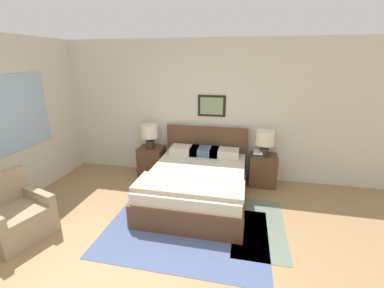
% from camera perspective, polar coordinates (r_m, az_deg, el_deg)
% --- Properties ---
extents(wall_back, '(7.58, 0.09, 2.60)m').
position_cam_1_polar(wall_back, '(4.97, 1.12, 7.50)').
color(wall_back, beige).
rests_on(wall_back, ground_plane).
extents(wall_left, '(0.08, 5.40, 2.60)m').
position_cam_1_polar(wall_left, '(4.91, -34.66, 4.16)').
color(wall_left, beige).
rests_on(wall_left, ground_plane).
extents(area_rug_main, '(2.20, 1.45, 0.01)m').
position_cam_1_polar(area_rug_main, '(3.67, -1.62, -19.10)').
color(area_rug_main, '#47567F').
rests_on(area_rug_main, ground_plane).
extents(area_rug_bedside, '(0.71, 1.42, 0.01)m').
position_cam_1_polar(area_rug_bedside, '(3.90, 14.63, -17.18)').
color(area_rug_bedside, slate).
rests_on(area_rug_bedside, ground_plane).
extents(bed, '(1.56, 1.97, 1.01)m').
position_cam_1_polar(bed, '(4.28, 1.18, -8.56)').
color(bed, brown).
rests_on(bed, ground_plane).
extents(armchair, '(0.87, 0.87, 0.83)m').
position_cam_1_polar(armchair, '(4.17, -34.73, -13.13)').
color(armchair, '#998466').
rests_on(armchair, ground_plane).
extents(nightstand_near_window, '(0.48, 0.43, 0.58)m').
position_cam_1_polar(nightstand_near_window, '(5.23, -8.95, -3.74)').
color(nightstand_near_window, brown).
rests_on(nightstand_near_window, ground_plane).
extents(nightstand_by_door, '(0.48, 0.43, 0.58)m').
position_cam_1_polar(nightstand_by_door, '(4.93, 15.41, -5.62)').
color(nightstand_by_door, brown).
rests_on(nightstand_by_door, ground_plane).
extents(table_lamp_near_window, '(0.33, 0.33, 0.46)m').
position_cam_1_polar(table_lamp_near_window, '(5.03, -9.41, 2.51)').
color(table_lamp_near_window, '#2D2823').
rests_on(table_lamp_near_window, nightstand_near_window).
extents(table_lamp_by_door, '(0.33, 0.33, 0.46)m').
position_cam_1_polar(table_lamp_by_door, '(4.72, 15.93, 0.96)').
color(table_lamp_by_door, '#2D2823').
rests_on(table_lamp_by_door, nightstand_by_door).
extents(book_thick_bottom, '(0.18, 0.23, 0.03)m').
position_cam_1_polar(book_thick_bottom, '(4.77, 14.44, -2.39)').
color(book_thick_bottom, '#4C7551').
rests_on(book_thick_bottom, nightstand_by_door).
extents(book_hardcover_middle, '(0.14, 0.24, 0.03)m').
position_cam_1_polar(book_hardcover_middle, '(4.76, 14.46, -2.06)').
color(book_hardcover_middle, '#232328').
rests_on(book_hardcover_middle, book_thick_bottom).
extents(book_novel_upper, '(0.17, 0.25, 0.03)m').
position_cam_1_polar(book_novel_upper, '(4.75, 14.49, -1.71)').
color(book_novel_upper, silver).
rests_on(book_novel_upper, book_hardcover_middle).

